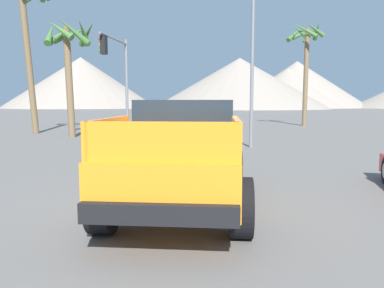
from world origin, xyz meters
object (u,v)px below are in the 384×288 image
Objects in this scene: parked_car_silver at (170,116)px; palm_tree_leaning at (29,20)px; orange_pickup_truck at (185,145)px; palm_tree_tall at (69,49)px; parked_car_tan at (174,121)px; palm_tree_short at (306,49)px; street_lamp_post at (253,22)px; traffic_light_main at (117,66)px.

palm_tree_leaning reaches higher than parked_car_silver.
parked_car_silver is (-6.46, 26.81, -0.45)m from orange_pickup_truck.
palm_tree_tall is at bearing 96.18° from parked_car_silver.
parked_car_tan is 0.47× the size of palm_tree_leaning.
palm_tree_tall is 0.77× the size of palm_tree_short.
palm_tree_short reaches higher than orange_pickup_truck.
street_lamp_post reaches higher than parked_car_silver.
palm_tree_leaning is at bearing -148.33° from palm_tree_short.
palm_tree_tall is (-2.39, -0.54, 0.89)m from traffic_light_main.
traffic_light_main reaches higher than orange_pickup_truck.
parked_car_tan is 12.11m from palm_tree_short.
parked_car_tan is 0.68× the size of palm_tree_tall.
parked_car_silver is 15.39m from palm_tree_leaning.
palm_tree_short is (13.48, 12.37, 1.37)m from palm_tree_tall.
parked_car_silver is at bearing 167.12° from palm_tree_short.
orange_pickup_truck is 0.99× the size of traffic_light_main.
street_lamp_post reaches higher than palm_tree_tall.
palm_tree_tall is (-1.94, -15.01, 4.03)m from parked_car_silver.
parked_car_tan is 8.25m from parked_car_silver.
palm_tree_short is at bearing 136.87° from traffic_light_main.
palm_tree_tall is at bearing -73.15° from parked_car_tan.
street_lamp_post is at bearing 126.47° from parked_car_silver.
traffic_light_main is 0.62× the size of street_lamp_post.
palm_tree_leaning reaches higher than palm_tree_tall.
street_lamp_post reaches higher than palm_tree_short.
parked_car_silver is 0.77× the size of palm_tree_tall.
parked_car_tan is at bearing 165.59° from traffic_light_main.
palm_tree_tall is (-9.52, 2.90, -0.45)m from street_lamp_post.
traffic_light_main reaches higher than parked_car_silver.
traffic_light_main is 0.67× the size of palm_tree_short.
orange_pickup_truck is 14.92m from palm_tree_tall.
street_lamp_post is at bearing -20.44° from palm_tree_leaning.
parked_car_tan is at bearing 118.49° from parked_car_silver.
parked_car_silver reaches higher than parked_car_tan.
orange_pickup_truck is at bearing -54.58° from palm_tree_tall.
palm_tree_leaning is (-12.97, 4.83, 1.57)m from street_lamp_post.
palm_tree_leaning is (-5.39, -13.08, 6.05)m from parked_car_silver.
palm_tree_leaning reaches higher than traffic_light_main.
street_lamp_post is 1.40× the size of palm_tree_tall.
palm_tree_tall is at bearing 120.62° from orange_pickup_truck.
palm_tree_leaning is at bearing 125.98° from orange_pickup_truck.
parked_car_silver is at bearing 82.65° from palm_tree_tall.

